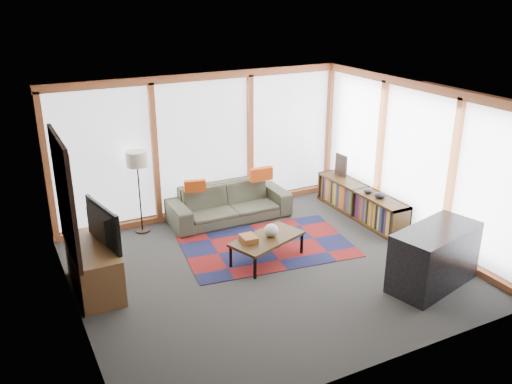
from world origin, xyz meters
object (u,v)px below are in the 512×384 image
sofa (229,203)px  floor_lamp (139,192)px  bookshelf (360,203)px  coffee_table (267,249)px  bar_counter (434,257)px  television (96,226)px  tv_console (94,268)px

sofa → floor_lamp: (-1.56, 0.21, 0.40)m
floor_lamp → bookshelf: 3.96m
floor_lamp → coffee_table: 2.44m
bar_counter → television: bearing=140.2°
bar_counter → sofa: bearing=101.2°
sofa → bar_counter: bar_counter is taller
coffee_table → tv_console: bearing=172.1°
bar_counter → bookshelf: bearing=62.5°
bookshelf → tv_console: (-4.85, -0.36, 0.05)m
tv_console → television: size_ratio=1.33×
bar_counter → floor_lamp: bearing=117.1°
sofa → coffee_table: (-0.13, -1.70, -0.12)m
sofa → tv_console: (-2.67, -1.35, 0.02)m
television → tv_console: bearing=57.7°
coffee_table → tv_console: size_ratio=0.87×
tv_console → bar_counter: bearing=-25.7°
floor_lamp → coffee_table: floor_lamp is taller
floor_lamp → bar_counter: bearing=-48.8°
coffee_table → television: size_ratio=1.16×
sofa → tv_console: size_ratio=1.63×
bookshelf → television: size_ratio=2.22×
sofa → bookshelf: (2.18, -0.99, -0.04)m
floor_lamp → tv_console: floor_lamp is taller
coffee_table → bar_counter: size_ratio=0.85×
television → bar_counter: (4.19, -2.02, -0.52)m
coffee_table → tv_console: tv_console is taller
floor_lamp → television: (-1.03, -1.59, 0.23)m
floor_lamp → bar_counter: (3.16, -3.62, -0.29)m
coffee_table → bookshelf: bookshelf is taller
tv_console → television: (0.08, -0.03, 0.62)m
bookshelf → television: 4.83m
television → bar_counter: 4.68m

